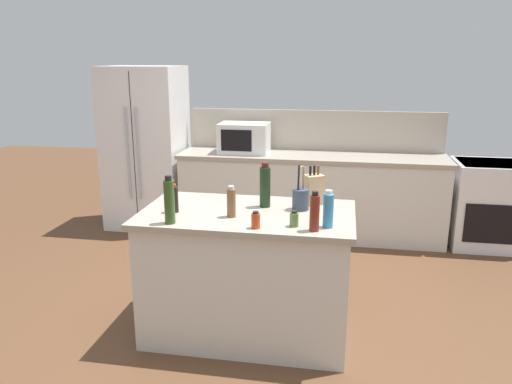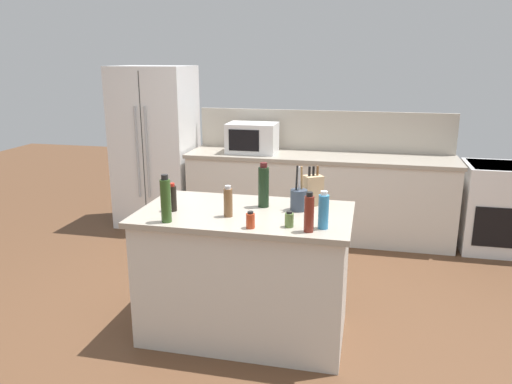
% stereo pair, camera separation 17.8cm
% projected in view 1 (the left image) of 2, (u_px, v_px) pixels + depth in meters
% --- Properties ---
extents(ground_plane, '(14.00, 14.00, 0.00)m').
position_uv_depth(ground_plane, '(248.00, 331.00, 3.76)').
color(ground_plane, brown).
extents(back_counter_run, '(2.97, 0.66, 0.94)m').
position_uv_depth(back_counter_run, '(310.00, 195.00, 5.67)').
color(back_counter_run, beige).
rests_on(back_counter_run, ground_plane).
extents(wall_backsplash, '(2.93, 0.03, 0.46)m').
position_uv_depth(wall_backsplash, '(314.00, 130.00, 5.79)').
color(wall_backsplash, '#B2A899').
rests_on(wall_backsplash, back_counter_run).
extents(kitchen_island, '(1.50, 0.86, 0.94)m').
position_uv_depth(kitchen_island, '(248.00, 273.00, 3.63)').
color(kitchen_island, beige).
rests_on(kitchen_island, ground_plane).
extents(refrigerator, '(0.88, 0.75, 1.89)m').
position_uv_depth(refrigerator, '(146.00, 148.00, 5.93)').
color(refrigerator, white).
rests_on(refrigerator, ground_plane).
extents(range_oven, '(0.76, 0.65, 0.92)m').
position_uv_depth(range_oven, '(488.00, 204.00, 5.35)').
color(range_oven, white).
rests_on(range_oven, ground_plane).
extents(microwave, '(0.55, 0.39, 0.33)m').
position_uv_depth(microwave, '(244.00, 138.00, 5.63)').
color(microwave, white).
rests_on(microwave, back_counter_run).
extents(knife_block, '(0.16, 0.15, 0.29)m').
position_uv_depth(knife_block, '(314.00, 189.00, 3.66)').
color(knife_block, tan).
rests_on(knife_block, kitchen_island).
extents(utensil_crock, '(0.12, 0.12, 0.32)m').
position_uv_depth(utensil_crock, '(301.00, 198.00, 3.54)').
color(utensil_crock, '#333D4C').
rests_on(utensil_crock, kitchen_island).
extents(dish_soap_bottle, '(0.07, 0.07, 0.24)m').
position_uv_depth(dish_soap_bottle, '(328.00, 210.00, 3.16)').
color(dish_soap_bottle, '#3384BC').
rests_on(dish_soap_bottle, kitchen_island).
extents(wine_bottle, '(0.08, 0.08, 0.33)m').
position_uv_depth(wine_bottle, '(265.00, 186.00, 3.59)').
color(wine_bottle, black).
rests_on(wine_bottle, kitchen_island).
extents(soy_sauce_bottle, '(0.06, 0.06, 0.20)m').
position_uv_depth(soy_sauce_bottle, '(174.00, 199.00, 3.48)').
color(soy_sauce_bottle, black).
rests_on(soy_sauce_bottle, kitchen_island).
extents(spice_jar_paprika, '(0.06, 0.06, 0.11)m').
position_uv_depth(spice_jar_paprika, '(256.00, 220.00, 3.16)').
color(spice_jar_paprika, '#B73D1E').
rests_on(spice_jar_paprika, kitchen_island).
extents(pepper_grinder, '(0.06, 0.06, 0.22)m').
position_uv_depth(pepper_grinder, '(231.00, 202.00, 3.37)').
color(pepper_grinder, brown).
rests_on(pepper_grinder, kitchen_island).
extents(vinegar_bottle, '(0.06, 0.06, 0.26)m').
position_uv_depth(vinegar_bottle, '(315.00, 212.00, 3.10)').
color(vinegar_bottle, maroon).
rests_on(vinegar_bottle, kitchen_island).
extents(olive_oil_bottle, '(0.07, 0.07, 0.32)m').
position_uv_depth(olive_oil_bottle, '(169.00, 201.00, 3.23)').
color(olive_oil_bottle, '#2D4C1E').
rests_on(olive_oil_bottle, kitchen_island).
extents(spice_jar_oregano, '(0.06, 0.06, 0.10)m').
position_uv_depth(spice_jar_oregano, '(294.00, 219.00, 3.20)').
color(spice_jar_oregano, '#567038').
rests_on(spice_jar_oregano, kitchen_island).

